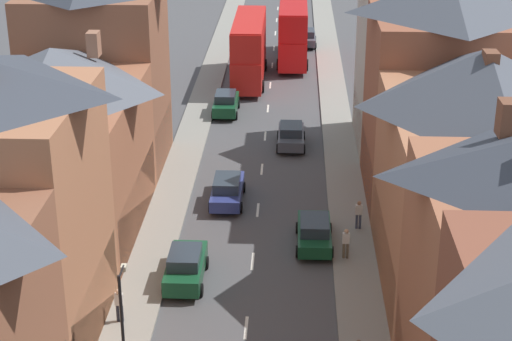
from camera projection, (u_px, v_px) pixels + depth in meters
The scene contains 16 objects.
pavement_left at pixel (185, 155), 55.94m from camera, with size 2.20×104.00×0.14m, color gray.
pavement_right at pixel (341, 158), 55.52m from camera, with size 2.20×104.00×0.14m, color gray.
centre_line_dashes at pixel (262, 169), 53.91m from camera, with size 0.14×97.80×0.01m.
terrace_row_right at pixel (505, 219), 33.10m from camera, with size 8.00×57.24×13.77m.
double_decker_bus_lead at pixel (249, 48), 70.46m from camera, with size 2.74×10.80×5.30m.
double_decker_bus_mid_street at pixel (293, 30), 76.29m from camera, with size 2.74×10.80×5.30m.
car_near_silver at pixel (306, 37), 82.19m from camera, with size 1.90×4.25×1.59m.
car_parked_left_a at pixel (227, 189), 49.05m from camera, with size 1.90×4.56×1.59m.
car_parked_right_a at pixel (314, 232), 44.10m from camera, with size 1.90×4.33×1.58m.
car_mid_black at pixel (186, 266), 40.67m from camera, with size 1.90×4.25×1.71m.
car_parked_left_b at pixel (291, 135), 57.27m from camera, with size 1.90×4.14×1.60m.
car_mid_white at pixel (226, 103), 63.52m from camera, with size 1.90×4.29×1.69m.
pedestrian_mid_right at pixel (119, 303), 37.23m from camera, with size 0.36×0.22×1.61m.
pedestrian_far_left at pixel (346, 242), 42.56m from camera, with size 0.36×0.22×1.61m.
pedestrian_far_right at pixel (359, 213), 45.60m from camera, with size 0.36×0.22×1.61m.
street_lamp at pixel (123, 327), 31.55m from camera, with size 0.20×1.12×5.50m.
Camera 1 is at (1.85, -13.71, 20.79)m, focal length 60.00 mm.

